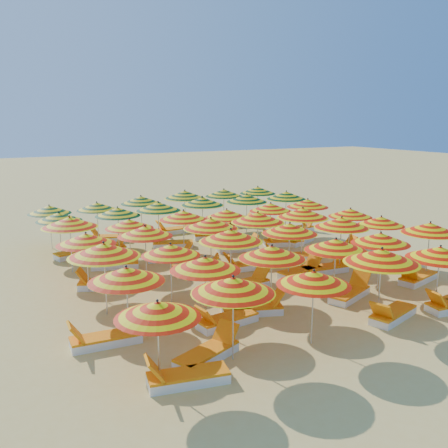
{
  "coord_description": "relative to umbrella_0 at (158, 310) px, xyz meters",
  "views": [
    {
      "loc": [
        -8.46,
        -15.52,
        5.46
      ],
      "look_at": [
        0.0,
        0.5,
        1.6
      ],
      "focal_mm": 40.0,
      "sensor_mm": 36.0,
      "label": 1
    }
  ],
  "objects": [
    {
      "name": "umbrella_7",
      "position": [
        2.15,
        2.24,
        0.08
      ],
      "size": [
        2.23,
        2.23,
        1.98
      ],
      "color": "silver",
      "rests_on": "ground"
    },
    {
      "name": "umbrella_9",
      "position": [
        6.43,
        2.16,
        0.09
      ],
      "size": [
        2.39,
        2.39,
        1.99
      ],
      "color": "silver",
      "rests_on": "ground"
    },
    {
      "name": "umbrella_36",
      "position": [
        -0.11,
        12.67,
        0.02
      ],
      "size": [
        2.27,
        2.27,
        1.91
      ],
      "color": "silver",
      "rests_on": "ground"
    },
    {
      "name": "umbrella_18",
      "position": [
        0.02,
        6.44,
        0.08
      ],
      "size": [
        2.04,
        2.04,
        1.98
      ],
      "color": "silver",
      "rests_on": "ground"
    },
    {
      "name": "lounger_16",
      "position": [
        7.69,
        6.4,
        -1.51
      ],
      "size": [
        1.82,
        1.03,
        0.69
      ],
      "rotation": [
        0.0,
        0.0,
        2.87
      ],
      "color": "white",
      "rests_on": "ground"
    },
    {
      "name": "umbrella_22",
      "position": [
        8.29,
        6.29,
        0.21
      ],
      "size": [
        2.28,
        2.28,
        2.12
      ],
      "color": "silver",
      "rests_on": "ground"
    },
    {
      "name": "lounger_20",
      "position": [
        6.74,
        8.59,
        -1.51
      ],
      "size": [
        1.81,
        0.92,
        0.69
      ],
      "rotation": [
        0.0,
        0.0,
        -0.2
      ],
      "color": "white",
      "rests_on": "ground"
    },
    {
      "name": "umbrella_23",
      "position": [
        10.7,
        6.29,
        -0.0
      ],
      "size": [
        2.04,
        2.04,
        1.89
      ],
      "color": "silver",
      "rests_on": "ground"
    },
    {
      "name": "umbrella_8",
      "position": [
        4.25,
        2.29,
        0.11
      ],
      "size": [
        1.92,
        1.92,
        2.01
      ],
      "color": "silver",
      "rests_on": "ground"
    },
    {
      "name": "umbrella_39",
      "position": [
        6.17,
        12.85,
        0.19
      ],
      "size": [
        2.61,
        2.61,
        2.11
      ],
      "color": "silver",
      "rests_on": "ground"
    },
    {
      "name": "umbrella_12",
      "position": [
        0.04,
        4.31,
        0.22
      ],
      "size": [
        2.67,
        2.67,
        2.14
      ],
      "color": "silver",
      "rests_on": "ground"
    },
    {
      "name": "umbrella_27",
      "position": [
        6.14,
        8.51,
        -0.01
      ],
      "size": [
        1.9,
        1.9,
        1.88
      ],
      "color": "silver",
      "rests_on": "ground"
    },
    {
      "name": "lounger_8",
      "position": [
        7.03,
        2.08,
        -1.51
      ],
      "size": [
        1.82,
        1.2,
        0.69
      ],
      "rotation": [
        0.0,
        0.0,
        0.39
      ],
      "color": "white",
      "rests_on": "ground"
    },
    {
      "name": "umbrella_37",
      "position": [
        1.9,
        12.73,
        -0.01
      ],
      "size": [
        2.14,
        2.14,
        1.87
      ],
      "color": "silver",
      "rests_on": "ground"
    },
    {
      "name": "umbrella_0",
      "position": [
        0.0,
        0.0,
        0.0
      ],
      "size": [
        1.99,
        1.99,
        1.89
      ],
      "color": "silver",
      "rests_on": "ground"
    },
    {
      "name": "lounger_5",
      "position": [
        -0.54,
        2.39,
        -1.51
      ],
      "size": [
        1.76,
        0.68,
        0.69
      ],
      "rotation": [
        0.0,
        0.0,
        3.08
      ],
      "color": "white",
      "rests_on": "ground"
    },
    {
      "name": "umbrella_26",
      "position": [
        4.2,
        8.42,
        0.12
      ],
      "size": [
        2.1,
        2.1,
        2.02
      ],
      "color": "silver",
      "rests_on": "ground"
    },
    {
      "name": "umbrella_14",
      "position": [
        3.99,
        4.22,
        0.21
      ],
      "size": [
        2.29,
        2.29,
        2.13
      ],
      "color": "silver",
      "rests_on": "ground"
    },
    {
      "name": "lounger_0",
      "position": [
        0.5,
        -0.23,
        -1.51
      ],
      "size": [
        1.81,
        0.88,
        0.69
      ],
      "rotation": [
        0.0,
        0.0,
        2.96
      ],
      "color": "white",
      "rests_on": "ground"
    },
    {
      "name": "lounger_22",
      "position": [
        9.73,
        8.43,
        -1.51
      ],
      "size": [
        1.82,
        1.25,
        0.69
      ],
      "rotation": [
        0.0,
        0.0,
        3.57
      ],
      "color": "white",
      "rests_on": "ground"
    },
    {
      "name": "beachgoer_b",
      "position": [
        6.59,
        8.84,
        -0.92
      ],
      "size": [
        0.63,
        0.77,
        1.48
      ],
      "primitive_type": "imported",
      "rotation": [
        0.0,
        0.0,
        1.47
      ],
      "color": "tan",
      "rests_on": "ground"
    },
    {
      "name": "lounger_18",
      "position": [
        1.44,
        8.59,
        -1.51
      ],
      "size": [
        1.83,
        1.09,
        0.69
      ],
      "rotation": [
        0.0,
        0.0,
        2.83
      ],
      "color": "white",
      "rests_on": "ground"
    },
    {
      "name": "umbrella_29",
      "position": [
        10.33,
        8.66,
        0.07
      ],
      "size": [
        2.1,
        2.1,
        1.97
      ],
      "color": "silver",
      "rests_on": "ground"
    },
    {
      "name": "ground",
      "position": [
        5.22,
        6.5,
        -1.66
      ],
      "size": [
        120.0,
        120.0,
        0.0
      ],
      "primitive_type": "plane",
      "color": "#D3B45E",
      "rests_on": "ground"
    },
    {
      "name": "umbrella_16",
      "position": [
        8.54,
        4.34,
        0.16
      ],
      "size": [
        2.55,
        2.55,
        2.07
      ],
      "color": "silver",
      "rests_on": "ground"
    },
    {
      "name": "umbrella_35",
      "position": [
        10.46,
        10.53,
        0.16
      ],
      "size": [
        2.59,
        2.59,
        2.07
      ],
      "color": "silver",
      "rests_on": "ground"
    },
    {
      "name": "umbrella_41",
      "position": [
        10.37,
        12.98,
        0.1
      ],
      "size": [
        2.09,
        2.09,
        2.01
      ],
      "color": "silver",
      "rests_on": "ground"
    },
    {
      "name": "lounger_30",
      "position": [
        8.95,
        12.77,
        -1.51
      ],
      "size": [
        1.82,
        1.02,
        0.69
      ],
      "rotation": [
        0.0,
        0.0,
        -0.27
      ],
      "color": "white",
      "rests_on": "ground"
    },
    {
      "name": "lounger_24",
      "position": [
        1.74,
        10.87,
        -1.51
      ],
      "size": [
        1.74,
        0.61,
        0.69
      ],
      "rotation": [
        0.0,
        0.0,
        -0.02
      ],
      "color": "white",
      "rests_on": "ground"
    },
    {
      "name": "umbrella_30",
      "position": [
        -0.02,
        10.95,
        0.01
      ],
      "size": [
        2.27,
        2.27,
        1.89
      ],
      "color": "silver",
      "rests_on": "ground"
    },
    {
      "name": "lounger_9",
      "position": [
        10.09,
        2.18,
        -1.51
      ],
      "size": [
        1.82,
        1.01,
        0.69
      ],
      "rotation": [
        0.0,
        0.0,
        3.41
      ],
      "color": "white",
      "rests_on": "ground"
    },
    {
      "name": "umbrella_3",
      "position": [
        6.4,
        0.28,
        0.21
      ],
      "size": [
        2.65,
        2.65,
        2.13
      ],
      "color": "silver",
      "rests_on": "ground"
    },
    {
      "name": "lounger_14",
      "position": [
        3.86,
        6.6,
        -1.51
      ],
      "size": [
        1.82,
        1.23,
        0.69
      ],
      "rotation": [
        0.0,
        0.0,
        -0.42
      ],
      "color": "white",
      "rests_on": "ground"
    },
    {
      "name": "lounger_23",
      "position": [
        0.57,
        10.83,
        -1.51
      ],
      "size": [
        1.82,
        1.03,
        0.69
      ],
      "rotation": [
        0.0,
        0.0,
        0.28
      ],
      "color": "white",
      "rests_on": "ground"
    },
    {
      "name": "lounger_1",
      "position": [
        1.39,
        0.53,
        -1.51
      ],
      "size": [
        1.82,
        1.22,
        0.69
      ],
      "rotation": [
        0.0,
        0.0,
        0.41
      ],
      "color": "white",
      "rests_on": "ground"
    },
    {
      "name": "umbrella_24",
      "position": [
        -0.02,
        8.79,
        0.19
      ],
      "size": [
        2.61,
        2.61,
        2.1
      ],
      "color": "silver",
      "rests_on": "ground"
    },
    {
      "name": "umbrella_38",
      "position": [
        3.96,
        12.82,
        0.1
      ],
      "size": [
        2.37,
        2.37,
        2.0
      ],
      "color": "silver",
      "rests_on": "ground"
    },
    {
      "name": "umbrella_1",
      "position": [
        1.89,
        0.26,
        0.14
      ],
      "size": [
        2.18,
        2.18,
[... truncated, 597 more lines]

